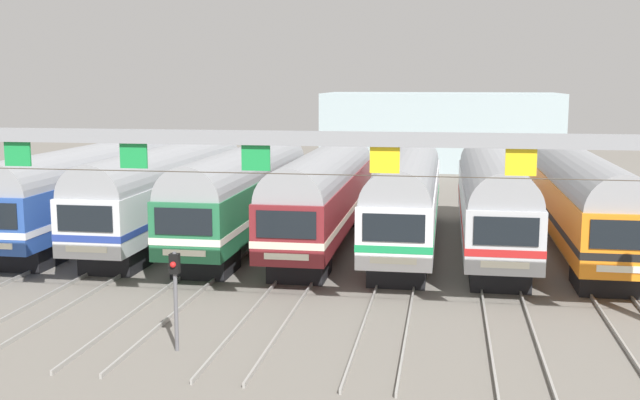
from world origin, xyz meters
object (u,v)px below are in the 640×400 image
(commuter_train_blue, at_px, (92,186))
(commuter_train_maroon, at_px, (324,191))
(commuter_train_silver, at_px, (167,187))
(commuter_train_white, at_px, (407,193))
(commuter_train_green, at_px, (244,189))
(commuter_train_orange, at_px, (581,197))
(yard_signal_mast, at_px, (175,282))
(commuter_train_stainless, at_px, (492,195))
(catenary_gantry, at_px, (256,164))

(commuter_train_blue, bearing_deg, commuter_train_maroon, 0.02)
(commuter_train_silver, bearing_deg, commuter_train_white, -0.02)
(commuter_train_green, xyz_separation_m, commuter_train_orange, (15.97, -0.00, -0.00))
(yard_signal_mast, bearing_deg, commuter_train_maroon, 82.67)
(commuter_train_stainless, relative_size, yard_signal_mast, 5.99)
(commuter_train_white, bearing_deg, commuter_train_green, 179.97)
(commuter_train_maroon, relative_size, commuter_train_white, 1.00)
(commuter_train_blue, distance_m, commuter_train_stainless, 19.96)
(commuter_train_silver, xyz_separation_m, catenary_gantry, (7.98, -13.50, 2.73))
(commuter_train_maroon, xyz_separation_m, commuter_train_white, (3.99, -0.00, -0.00))
(commuter_train_green, relative_size, commuter_train_orange, 1.00)
(commuter_train_blue, relative_size, commuter_train_orange, 1.00)
(commuter_train_white, bearing_deg, commuter_train_silver, 179.98)
(commuter_train_orange, relative_size, yard_signal_mast, 5.99)
(commuter_train_silver, distance_m, commuter_train_green, 3.99)
(commuter_train_silver, relative_size, commuter_train_white, 1.00)
(yard_signal_mast, bearing_deg, commuter_train_silver, 111.11)
(commuter_train_white, height_order, yard_signal_mast, commuter_train_white)
(commuter_train_silver, bearing_deg, catenary_gantry, -59.40)
(commuter_train_maroon, height_order, commuter_train_stainless, commuter_train_maroon)
(catenary_gantry, height_order, yard_signal_mast, catenary_gantry)
(commuter_train_orange, xyz_separation_m, catenary_gantry, (-11.98, -13.49, 2.74))
(commuter_train_blue, height_order, yard_signal_mast, commuter_train_blue)
(commuter_train_white, xyz_separation_m, yard_signal_mast, (-5.99, -15.51, -0.58))
(commuter_train_green, bearing_deg, commuter_train_maroon, 0.00)
(commuter_train_stainless, height_order, commuter_train_orange, same)
(commuter_train_blue, relative_size, commuter_train_white, 1.00)
(commuter_train_blue, height_order, commuter_train_maroon, commuter_train_maroon)
(commuter_train_maroon, distance_m, commuter_train_stainless, 7.98)
(commuter_train_orange, bearing_deg, yard_signal_mast, -132.02)
(commuter_train_silver, distance_m, commuter_train_white, 11.98)
(commuter_train_maroon, bearing_deg, commuter_train_silver, 180.00)
(commuter_train_orange, bearing_deg, commuter_train_stainless, 180.00)
(catenary_gantry, bearing_deg, commuter_train_stainless, 59.39)
(commuter_train_silver, xyz_separation_m, commuter_train_stainless, (15.97, -0.00, -0.00))
(commuter_train_blue, height_order, commuter_train_orange, same)
(commuter_train_orange, xyz_separation_m, yard_signal_mast, (-13.97, -15.51, -0.58))
(commuter_train_green, relative_size, catenary_gantry, 0.62)
(commuter_train_maroon, height_order, yard_signal_mast, commuter_train_maroon)
(commuter_train_green, xyz_separation_m, catenary_gantry, (3.99, -13.50, 2.73))
(commuter_train_stainless, bearing_deg, yard_signal_mast, -122.77)
(commuter_train_white, distance_m, catenary_gantry, 14.34)
(commuter_train_silver, bearing_deg, commuter_train_blue, -179.94)
(catenary_gantry, distance_m, yard_signal_mast, 4.36)
(commuter_train_green, height_order, yard_signal_mast, commuter_train_green)
(catenary_gantry, bearing_deg, commuter_train_silver, 120.60)
(commuter_train_blue, distance_m, commuter_train_silver, 3.99)
(commuter_train_silver, height_order, yard_signal_mast, commuter_train_silver)
(commuter_train_orange, bearing_deg, commuter_train_green, 179.98)
(commuter_train_blue, bearing_deg, commuter_train_white, 0.00)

